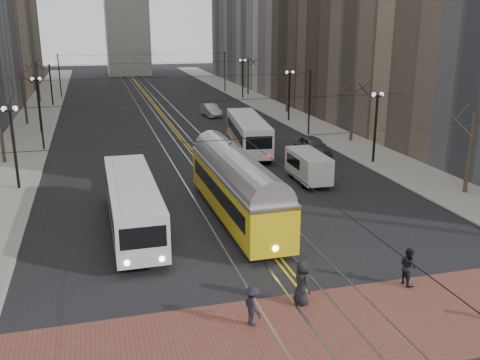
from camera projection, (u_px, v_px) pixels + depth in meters
ground at (297, 282)px, 24.12m from camera, size 260.00×260.00×0.00m
sidewalk_left at (35, 122)px, 61.88m from camera, size 5.00×140.00×0.15m
sidewalk_right at (279, 111)px, 69.50m from camera, size 5.00×140.00×0.15m
crosswalk_band at (335, 329)px, 20.43m from camera, size 25.00×6.00×0.01m
streetcar_rails at (164, 117)px, 65.71m from camera, size 4.80×130.00×0.02m
centre_lines at (164, 117)px, 65.71m from camera, size 0.42×130.00×0.01m
lamp_posts at (186, 116)px, 49.89m from camera, size 27.60×57.20×5.60m
street_trees at (175, 106)px, 55.90m from camera, size 31.68×53.28×5.60m
trolley_wires at (176, 97)px, 55.24m from camera, size 25.96×120.00×6.60m
transit_bus at (133, 206)px, 29.58m from camera, size 2.53×11.84×2.96m
streetcar at (237, 193)px, 31.51m from camera, size 2.71×13.53×3.18m
rear_bus at (248, 134)px, 48.17m from camera, size 3.98×11.75×3.00m
cargo_van at (308, 168)px, 38.77m from camera, size 2.05×5.03×2.20m
sedan_grey at (313, 146)px, 46.76m from camera, size 2.05×4.86×1.64m
sedan_silver at (211, 110)px, 65.99m from camera, size 2.03×4.64×1.48m
pedestrian_a at (302, 282)px, 22.03m from camera, size 0.75×1.02×1.91m
pedestrian_c at (408, 266)px, 23.67m from camera, size 0.73×0.91×1.75m
pedestrian_d at (253, 306)px, 20.52m from camera, size 0.82×1.15×1.61m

